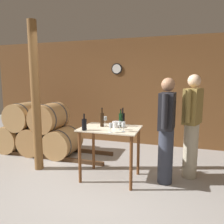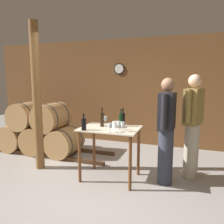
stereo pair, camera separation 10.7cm
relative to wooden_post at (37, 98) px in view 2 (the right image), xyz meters
The scene contains 16 objects.
ground_plane 1.99m from the wooden_post, 23.45° to the right, with size 14.00×14.00×0.00m, color #9E9993.
back_wall 2.58m from the wooden_post, 58.57° to the left, with size 8.40×0.08×2.70m.
barrel_rack 1.28m from the wooden_post, 126.42° to the left, with size 3.42×0.76×1.17m.
tasting_table 1.55m from the wooden_post, ahead, with size 0.97×0.71×0.89m.
wooden_post is the anchor object (origin of this frame).
wine_bottle_far_left 1.17m from the wooden_post, 14.20° to the right, with size 0.08×0.08×0.27m.
wine_bottle_left 1.30m from the wooden_post, ahead, with size 0.07×0.07×0.32m.
wine_bottle_center 1.60m from the wooden_post, ahead, with size 0.06×0.06×0.30m.
wine_bottle_right 1.62m from the wooden_post, 11.18° to the left, with size 0.07×0.07×0.30m.
wine_glass_near_left 1.33m from the wooden_post, ahead, with size 0.07×0.07×0.16m.
wine_glass_near_center 1.59m from the wooden_post, 10.46° to the right, with size 0.06×0.06×0.15m.
wine_glass_near_right 1.64m from the wooden_post, ahead, with size 0.06×0.06×0.14m.
wine_glass_far_side 1.73m from the wooden_post, ahead, with size 0.06×0.06×0.15m.
ice_bucket 1.55m from the wooden_post, ahead, with size 0.12×0.12×0.10m.
person_host 2.78m from the wooden_post, 10.11° to the left, with size 0.34×0.56×1.76m.
person_visitor_with_scarf 2.36m from the wooden_post, ahead, with size 0.25×0.59×1.71m.
Camera 2 is at (1.26, -2.73, 1.69)m, focal length 35.00 mm.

